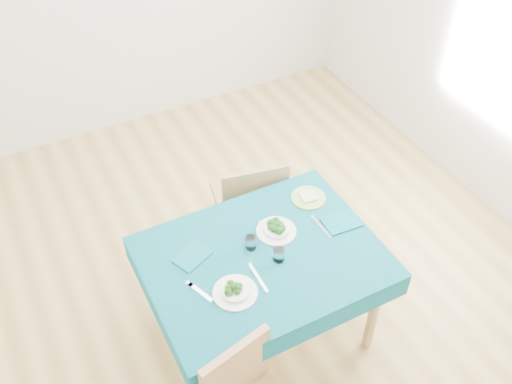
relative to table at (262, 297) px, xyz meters
name	(u,v)px	position (x,y,z in m)	size (l,w,h in m)	color
room_shell	(256,125)	(0.16, 0.40, 0.97)	(4.02, 4.52, 2.73)	#A98646
table	(262,297)	(0.00, 0.00, 0.00)	(1.31, 0.99, 0.76)	#084B58
chair_far	(247,184)	(0.29, 0.77, 0.18)	(0.45, 0.49, 1.11)	#967046
bowl_near	(235,289)	(-0.25, -0.16, 0.42)	(0.24, 0.24, 0.07)	white
bowl_far	(276,228)	(0.16, 0.13, 0.41)	(0.24, 0.24, 0.07)	white
fork_near	(200,292)	(-0.41, -0.07, 0.38)	(0.02, 0.17, 0.00)	silver
knife_near	(258,278)	(-0.09, -0.13, 0.38)	(0.02, 0.22, 0.00)	silver
fork_far	(265,234)	(0.09, 0.14, 0.38)	(0.02, 0.18, 0.00)	silver
knife_far	(321,226)	(0.41, 0.04, 0.38)	(0.02, 0.22, 0.00)	silver
napkin_near	(192,257)	(-0.35, 0.17, 0.38)	(0.20, 0.14, 0.01)	#0B5461
napkin_far	(342,222)	(0.54, 0.01, 0.39)	(0.22, 0.15, 0.01)	#0B5461
tumbler_center	(251,243)	(-0.03, 0.09, 0.42)	(0.06, 0.06, 0.08)	white
tumbler_side	(279,255)	(0.07, -0.06, 0.42)	(0.06, 0.06, 0.08)	white
side_plate	(308,198)	(0.47, 0.28, 0.38)	(0.22, 0.22, 0.01)	#93C05E
bread_slice	(308,196)	(0.47, 0.28, 0.40)	(0.10, 0.10, 0.01)	beige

